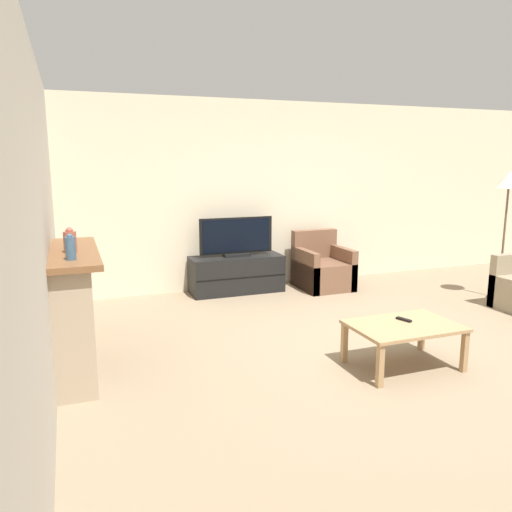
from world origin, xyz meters
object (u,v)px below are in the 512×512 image
(fireplace, at_px, (73,310))
(tv_stand, at_px, (237,274))
(mantel_vase_left, at_px, (70,248))
(tv, at_px, (236,238))
(mantel_vase_centre_left, at_px, (70,241))
(coffee_table, at_px, (404,329))
(mantel_clock, at_px, (70,239))
(armchair, at_px, (322,269))
(floor_lamp, at_px, (508,188))
(remote, at_px, (404,320))

(fireplace, distance_m, tv_stand, 3.02)
(mantel_vase_left, relative_size, tv, 0.20)
(mantel_vase_centre_left, distance_m, coffee_table, 3.02)
(mantel_clock, relative_size, armchair, 0.18)
(mantel_vase_centre_left, distance_m, mantel_clock, 0.26)
(tv_stand, distance_m, tv, 0.52)
(floor_lamp, bearing_deg, coffee_table, -151.29)
(mantel_vase_centre_left, xyz_separation_m, floor_lamp, (5.44, 0.59, 0.30))
(mantel_vase_left, distance_m, coffee_table, 2.94)
(mantel_vase_centre_left, bearing_deg, fireplace, 98.46)
(tv_stand, xyz_separation_m, floor_lamp, (3.26, -1.56, 1.23))
(tv_stand, bearing_deg, fireplace, -137.11)
(mantel_clock, bearing_deg, tv, 40.92)
(tv_stand, xyz_separation_m, remote, (0.64, -2.94, 0.15))
(tv_stand, bearing_deg, mantel_vase_centre_left, -135.36)
(mantel_vase_left, relative_size, mantel_vase_centre_left, 0.97)
(fireplace, bearing_deg, mantel_clock, 83.34)
(tv, height_order, armchair, tv)
(mantel_clock, bearing_deg, armchair, 26.17)
(armchair, bearing_deg, remote, -102.75)
(mantel_clock, relative_size, remote, 0.97)
(fireplace, height_order, tv_stand, fireplace)
(armchair, bearing_deg, fireplace, -151.98)
(fireplace, relative_size, remote, 9.67)
(tv_stand, xyz_separation_m, coffee_table, (0.58, -3.03, 0.09))
(coffee_table, bearing_deg, armchair, 76.47)
(mantel_clock, height_order, tv, mantel_clock)
(mantel_vase_left, bearing_deg, armchair, 33.63)
(mantel_vase_centre_left, bearing_deg, mantel_clock, 89.83)
(mantel_vase_left, xyz_separation_m, floor_lamp, (5.44, 0.93, 0.30))
(mantel_clock, xyz_separation_m, floor_lamp, (5.44, 0.33, 0.33))
(mantel_clock, relative_size, coffee_table, 0.16)
(floor_lamp, bearing_deg, tv, 154.37)
(mantel_clock, distance_m, coffee_table, 3.10)
(fireplace, height_order, tv, fireplace)
(mantel_clock, distance_m, floor_lamp, 5.46)
(tv, bearing_deg, mantel_clock, -139.08)
(mantel_vase_centre_left, bearing_deg, tv_stand, 44.64)
(mantel_vase_centre_left, bearing_deg, tv, 44.61)
(tv_stand, height_order, remote, tv_stand)
(mantel_vase_left, bearing_deg, mantel_vase_centre_left, 90.00)
(mantel_vase_centre_left, relative_size, coffee_table, 0.22)
(coffee_table, bearing_deg, mantel_vase_centre_left, 162.49)
(tv, bearing_deg, mantel_vase_left, -131.24)
(mantel_vase_centre_left, bearing_deg, coffee_table, -17.51)
(armchair, bearing_deg, floor_lamp, -34.31)
(mantel_vase_left, relative_size, coffee_table, 0.22)
(tv, xyz_separation_m, floor_lamp, (3.26, -1.56, 0.71))
(mantel_vase_centre_left, distance_m, tv_stand, 3.21)
(fireplace, xyz_separation_m, floor_lamp, (5.46, 0.48, 0.94))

